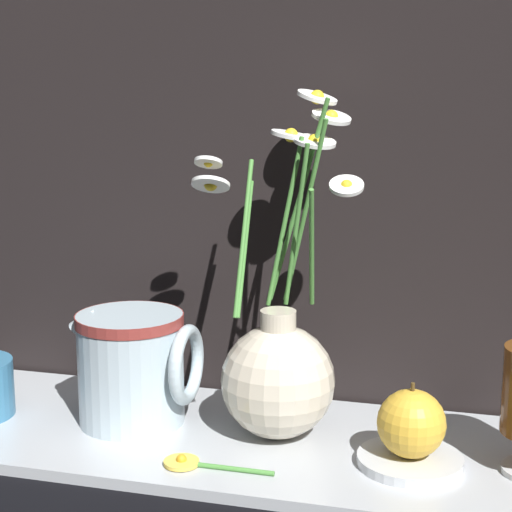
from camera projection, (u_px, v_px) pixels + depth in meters
name	position (u px, v px, depth m)	size (l,w,h in m)	color
ground_plane	(248.00, 447.00, 0.93)	(6.00, 6.00, 0.00)	black
shelf	(248.00, 442.00, 0.92)	(0.80, 0.26, 0.01)	#B2B7BC
vase_with_flowers	(279.00, 370.00, 0.91)	(0.18, 0.16, 0.37)	beige
ceramic_pitcher	(133.00, 363.00, 0.95)	(0.14, 0.12, 0.14)	silver
saucer_plate	(410.00, 460.00, 0.85)	(0.11, 0.11, 0.01)	silver
orange_fruit	(411.00, 423.00, 0.85)	(0.07, 0.07, 0.08)	gold
loose_daisy	(195.00, 464.00, 0.85)	(0.12, 0.04, 0.01)	#4C8E3D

